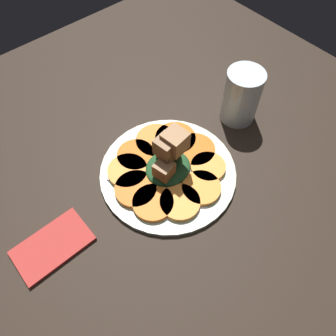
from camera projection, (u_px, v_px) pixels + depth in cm
name	position (u px, v px, depth cm)	size (l,w,h in cm)	color
table_slab	(168.00, 176.00, 70.23)	(120.00, 120.00, 2.00)	black
plate	(168.00, 172.00, 68.96)	(28.54, 28.54, 1.05)	beige
carrot_slice_0	(136.00, 189.00, 65.49)	(8.49, 8.49, 0.95)	orange
carrot_slice_1	(153.00, 203.00, 63.79)	(8.13, 8.13, 0.95)	orange
carrot_slice_2	(180.00, 202.00, 63.85)	(7.98, 7.98, 0.95)	#F99438
carrot_slice_3	(201.00, 188.00, 65.64)	(7.90, 7.90, 0.95)	orange
carrot_slice_4	(208.00, 167.00, 68.42)	(7.34, 7.34, 0.95)	orange
carrot_slice_5	(195.00, 150.00, 70.89)	(8.72, 8.72, 0.95)	#D45E12
carrot_slice_6	(175.00, 139.00, 72.60)	(9.02, 9.02, 0.95)	#D45E12
carrot_slice_7	(156.00, 141.00, 72.26)	(9.13, 9.13, 0.95)	orange
carrot_slice_8	(136.00, 155.00, 70.10)	(8.07, 8.07, 0.95)	#D45F12
carrot_slice_9	(128.00, 171.00, 67.88)	(8.40, 8.40, 0.95)	orange
center_pile	(169.00, 158.00, 65.31)	(9.65, 8.69, 10.59)	#1E4723
fork	(140.00, 151.00, 70.98)	(18.16, 4.59, 0.40)	silver
water_glass	(241.00, 96.00, 73.14)	(8.31, 8.31, 12.76)	silver
napkin	(53.00, 246.00, 60.21)	(13.79, 8.28, 0.80)	#B2332D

